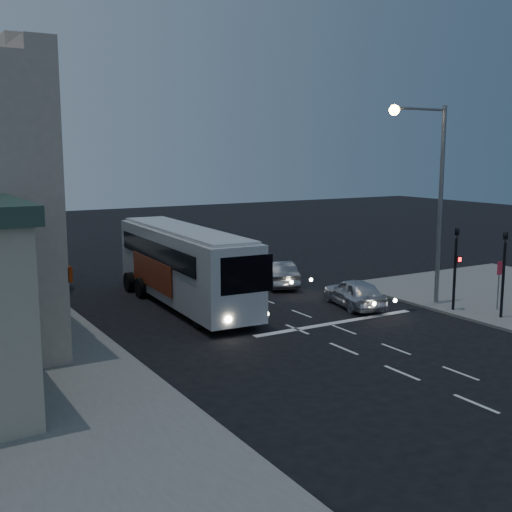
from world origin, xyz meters
TOP-DOWN VIEW (x-y plane):
  - ground at (0.00, 0.00)m, footprint 120.00×120.00m
  - road_markings at (1.29, 3.31)m, footprint 8.00×30.55m
  - tour_bus at (-2.12, 8.22)m, footprint 3.06×11.89m
  - car_suv at (4.41, 3.80)m, footprint 2.38×4.19m
  - car_sedan_a at (3.94, 9.56)m, footprint 2.70×4.32m
  - car_sedan_b at (3.98, 14.34)m, footprint 3.94×5.95m
  - car_sedan_c at (4.16, 19.39)m, footprint 3.89×5.78m
  - car_extra at (4.06, 24.84)m, footprint 2.68×5.14m
  - traffic_signal_main at (7.60, 0.78)m, footprint 0.25×0.35m
  - traffic_signal_side at (8.30, -1.20)m, footprint 0.18×0.15m
  - regulatory_sign at (9.30, -0.24)m, footprint 0.45×0.12m
  - streetlight at (7.34, 2.20)m, footprint 3.32×0.44m
  - street_tree at (-8.21, 15.02)m, footprint 4.00×4.00m

SIDE VIEW (x-z plane):
  - ground at x=0.00m, z-range 0.00..0.00m
  - road_markings at x=1.29m, z-range 0.00..0.01m
  - car_sedan_a at x=3.94m, z-range 0.00..1.34m
  - car_suv at x=4.41m, z-range 0.00..1.35m
  - car_sedan_c at x=4.16m, z-range 0.00..1.47m
  - car_sedan_b at x=3.98m, z-range 0.00..1.60m
  - car_extra at x=4.06m, z-range 0.00..1.61m
  - regulatory_sign at x=9.30m, z-range 0.50..2.70m
  - tour_bus at x=-2.12m, z-range 0.15..3.77m
  - traffic_signal_main at x=7.60m, z-range 0.37..4.47m
  - traffic_signal_side at x=8.30m, z-range 0.37..4.47m
  - street_tree at x=-8.21m, z-range 1.40..7.60m
  - streetlight at x=7.34m, z-range 1.23..10.23m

